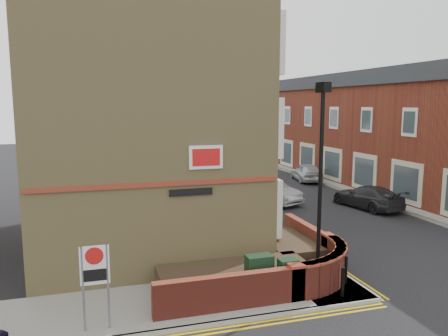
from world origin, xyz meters
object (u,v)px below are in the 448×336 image
zone_sign (95,272)px  utility_cabinet_large (259,275)px  silver_car_near (269,191)px  lamppost (320,186)px

zone_sign → utility_cabinet_large: bearing=9.7°
zone_sign → silver_car_near: zone_sign is taller
lamppost → zone_sign: 6.85m
lamppost → zone_sign: bearing=-173.9°
lamppost → utility_cabinet_large: (-1.90, 0.10, -2.62)m
utility_cabinet_large → silver_car_near: (5.26, 11.92, -0.01)m
lamppost → silver_car_near: size_ratio=1.47×
utility_cabinet_large → zone_sign: zone_sign is taller
lamppost → silver_car_near: 12.76m
lamppost → silver_car_near: bearing=74.4°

